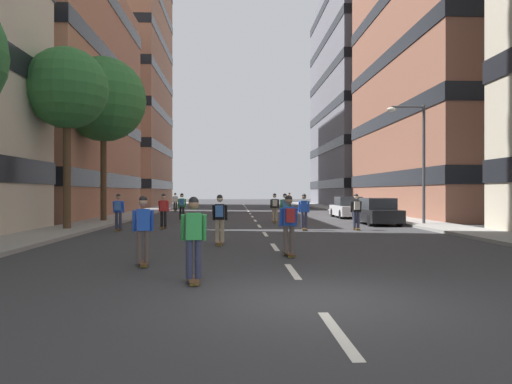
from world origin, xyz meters
TOP-DOWN VIEW (x-y plane):
  - ground_plane at (0.00, 28.42)m, footprint 170.49×170.49m
  - sidewalk_left at (-9.32, 31.97)m, footprint 2.61×78.14m
  - sidewalk_right at (9.32, 31.97)m, footprint 2.61×78.14m
  - lane_markings at (0.00, 30.50)m, footprint 0.16×67.20m
  - building_left_mid at (-17.49, 29.43)m, footprint 13.86×20.98m
  - building_left_far at (-17.49, 55.41)m, footprint 13.86×18.75m
  - building_right_mid at (17.49, 29.43)m, footprint 13.86×21.82m
  - building_right_far at (17.49, 55.41)m, footprint 13.86×23.37m
  - parked_car_near at (6.81, 18.98)m, footprint 1.82×4.40m
  - parked_car_mid at (6.81, 26.09)m, footprint 1.82×4.40m
  - street_tree_mid at (-9.32, 15.01)m, footprint 3.85×3.85m
  - street_tree_far at (-9.32, 21.44)m, footprint 5.12×5.12m
  - streetlamp_right at (8.69, 17.79)m, footprint 2.13×0.30m
  - skater_0 at (-4.74, 23.02)m, footprint 0.54×0.91m
  - skater_1 at (0.21, 5.61)m, footprint 0.55×0.92m
  - skater_2 at (-4.96, 16.43)m, footprint 0.55×0.91m
  - skater_3 at (1.09, 20.94)m, footprint 0.54×0.91m
  - skater_4 at (-7.05, 38.67)m, footprint 0.57×0.92m
  - skater_5 at (2.03, 15.10)m, footprint 0.55×0.91m
  - skater_6 at (4.03, 38.71)m, footprint 0.53×0.90m
  - skater_7 at (-2.21, 1.64)m, footprint 0.56×0.92m
  - skater_8 at (-3.68, 4.02)m, footprint 0.57×0.92m
  - skater_9 at (1.52, 19.08)m, footprint 0.55×0.92m
  - skater_10 at (-1.88, 8.70)m, footprint 0.54×0.91m
  - skater_11 at (4.62, 15.10)m, footprint 0.54×0.91m
  - skater_12 at (-6.92, 15.07)m, footprint 0.53×0.90m

SIDE VIEW (x-z plane):
  - ground_plane at x=0.00m, z-range 0.00..0.00m
  - lane_markings at x=0.00m, z-range 0.00..0.01m
  - sidewalk_left at x=-9.32m, z-range 0.00..0.14m
  - sidewalk_right at x=9.32m, z-range 0.00..0.14m
  - parked_car_near at x=6.81m, z-range -0.06..1.46m
  - parked_car_mid at x=6.81m, z-range -0.06..1.46m
  - skater_2 at x=-4.96m, z-range 0.10..1.87m
  - skater_4 at x=-7.05m, z-range 0.10..1.87m
  - skater_5 at x=2.03m, z-range 0.10..1.87m
  - skater_7 at x=-2.21m, z-range 0.10..1.87m
  - skater_8 at x=-3.68m, z-range 0.10..1.87m
  - skater_0 at x=-4.74m, z-range 0.13..1.90m
  - skater_1 at x=0.21m, z-range 0.13..1.90m
  - skater_3 at x=1.09m, z-range 0.13..1.90m
  - skater_6 at x=4.03m, z-range 0.13..1.90m
  - skater_9 at x=1.52m, z-range 0.13..1.90m
  - skater_10 at x=-1.88m, z-range 0.13..1.90m
  - skater_11 at x=4.62m, z-range 0.13..1.90m
  - skater_12 at x=-6.92m, z-range 0.13..1.90m
  - streetlamp_right at x=8.69m, z-range 0.89..7.39m
  - street_tree_mid at x=-9.32m, z-range 2.46..11.05m
  - street_tree_far at x=-9.32m, z-range 2.51..12.43m
  - building_left_mid at x=-17.49m, z-range 0.09..18.33m
  - building_right_far at x=17.49m, z-range 0.09..28.61m
  - building_right_mid at x=17.49m, z-range 0.09..28.68m
  - building_left_far at x=-17.49m, z-range 0.09..37.17m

